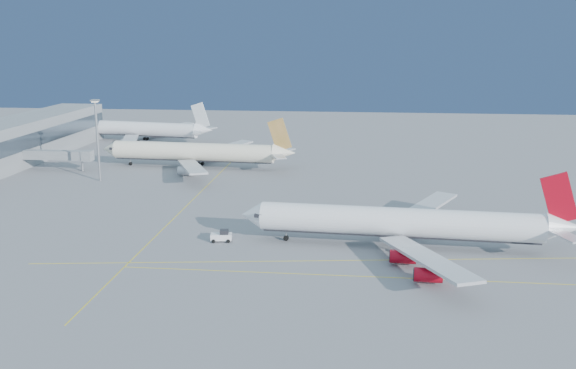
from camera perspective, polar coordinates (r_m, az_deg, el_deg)
The scene contains 9 objects.
ground at distance 134.90m, azimuth 4.04°, elevation -5.90°, with size 500.00×500.00×0.00m, color slate.
terminal at distance 246.43m, azimuth -22.86°, elevation 3.60°, with size 18.40×110.00×15.00m.
jet_bridge at distance 225.42m, azimuth -19.52°, elevation 2.47°, with size 23.60×3.60×6.90m.
taxiway_lines at distance 142.14m, azimuth -1.82°, elevation -4.87°, with size 118.86×140.00×0.02m.
airliner_virgin at distance 137.59m, azimuth 10.44°, elevation -3.40°, with size 71.20×63.84×17.56m.
airliner_etihad at distance 219.11m, azimuth -8.06°, elevation 2.87°, with size 67.97×62.68×17.74m.
airliner_third at distance 278.87m, azimuth -12.87°, elevation 4.83°, with size 64.74×59.09×17.40m.
pushback_tug at distance 141.05m, azimuth -5.90°, elevation -4.58°, with size 4.80×3.26×2.56m.
light_mast at distance 203.99m, azimuth -16.61°, elevation 4.37°, with size 2.17×2.17×25.09m.
Camera 1 is at (4.46, -127.49, 43.89)m, focal length 40.00 mm.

